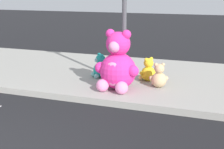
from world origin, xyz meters
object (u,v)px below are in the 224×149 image
object	(u,v)px
plush_tan	(159,77)
plush_red	(118,62)
plush_yellow	(148,71)
plush_teal	(100,68)
plush_pink_large	(117,66)
sign_pole	(124,14)

from	to	relation	value
plush_tan	plush_red	size ratio (longest dim) A/B	0.83
plush_yellow	plush_red	xyz separation A→B (m)	(-0.99, 0.55, 0.04)
plush_red	plush_teal	size ratio (longest dim) A/B	1.12
plush_pink_large	plush_teal	distance (m)	1.17
plush_yellow	plush_teal	bearing A→B (deg)	-175.30
plush_pink_large	plush_yellow	size ratio (longest dim) A/B	2.29
plush_red	sign_pole	bearing A→B (deg)	-63.49
plush_yellow	plush_red	world-z (taller)	plush_red
sign_pole	plush_tan	world-z (taller)	sign_pole
plush_yellow	plush_teal	world-z (taller)	plush_teal
sign_pole	plush_pink_large	world-z (taller)	sign_pole
sign_pole	plush_pink_large	size ratio (longest dim) A/B	2.28
plush_red	plush_teal	world-z (taller)	plush_red
plush_tan	plush_teal	bearing A→B (deg)	168.00
plush_tan	plush_yellow	bearing A→B (deg)	129.46
plush_tan	plush_red	xyz separation A→B (m)	(-1.36, 1.00, 0.05)
plush_teal	plush_red	bearing A→B (deg)	65.60
sign_pole	plush_tan	size ratio (longest dim) A/B	5.31
plush_pink_large	plush_red	xyz separation A→B (m)	(-0.47, 1.48, -0.27)
plush_teal	plush_yellow	bearing A→B (deg)	4.70
plush_tan	plush_teal	size ratio (longest dim) A/B	0.94
plush_pink_large	plush_teal	xyz separation A→B (m)	(-0.77, 0.83, -0.30)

